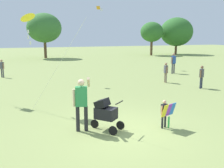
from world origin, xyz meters
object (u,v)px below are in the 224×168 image
Objects in this scene: stroller at (105,112)px; person_sitting_far at (2,67)px; person_kid_running at (166,71)px; child_with_butterfly_kite at (165,111)px; person_red_shirt at (173,62)px; person_couple_left at (202,75)px; kite_adult_black at (28,19)px; person_adult_flyer at (81,100)px.

person_sitting_far is at bearing 105.00° from stroller.
child_with_butterfly_kite is at bearing -123.71° from person_kid_running.
person_red_shirt is 4.18m from person_kid_running.
stroller is 8.99m from person_kid_running.
stroller is 13.17m from person_red_shirt.
person_red_shirt reaches higher than child_with_butterfly_kite.
child_with_butterfly_kite is 1.92m from stroller.
person_sitting_far is 1.00× the size of person_couple_left.
person_sitting_far is (-3.30, 12.33, 0.15)m from stroller.
person_red_shirt is 1.25× the size of person_couple_left.
person_red_shirt is at bearing 28.70° from kite_adult_black.
kite_adult_black is (-3.76, 3.90, 3.03)m from child_with_butterfly_kite.
person_couple_left is 2.42m from person_kid_running.
person_couple_left is at bearing 25.70° from person_adult_flyer.
person_red_shirt is at bearing -13.08° from person_sitting_far.
person_sitting_far is at bearing 148.20° from person_kid_running.
stroller is 8.34m from person_couple_left.
person_kid_running is at bearing 44.51° from stroller.
person_couple_left reaches higher than stroller.
person_sitting_far is at bearing 142.00° from person_couple_left.
person_kid_running reaches higher than child_with_butterfly_kite.
person_couple_left is (9.21, 0.70, -2.83)m from kite_adult_black.
child_with_butterfly_kite is at bearing -126.35° from person_red_shirt.
person_adult_flyer is 1.34× the size of person_couple_left.
person_couple_left is at bearing -109.39° from person_red_shirt.
person_kid_running is (-2.77, -3.12, -0.20)m from person_red_shirt.
person_adult_flyer is at bearing -136.99° from person_red_shirt.
person_adult_flyer reaches higher than child_with_butterfly_kite.
stroller reaches higher than child_with_butterfly_kite.
person_sitting_far is (-5.15, 12.88, 0.20)m from child_with_butterfly_kite.
person_adult_flyer is 4.26m from kite_adult_black.
stroller is at bearing -150.94° from person_couple_left.
kite_adult_black reaches higher than person_kid_running.
person_red_shirt is (9.18, 9.43, 0.35)m from stroller.
child_with_butterfly_kite is at bearing -16.56° from stroller.
person_kid_running reaches higher than stroller.
person_sitting_far reaches higher than stroller.
person_red_shirt is at bearing 70.61° from person_couple_left.
stroller is at bearing -75.00° from person_sitting_far.
person_red_shirt reaches higher than person_couple_left.
stroller is at bearing -135.49° from person_kid_running.
person_sitting_far is at bearing 111.78° from child_with_butterfly_kite.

